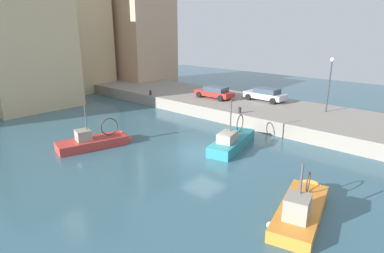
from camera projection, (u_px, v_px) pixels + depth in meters
water_surface at (204, 154)px, 22.73m from camera, size 80.00×80.00×0.00m
quay_wall at (281, 115)px, 30.73m from camera, size 9.00×56.00×1.20m
fishing_boat_teal at (233, 145)px, 24.27m from camera, size 6.50×2.97×4.47m
fishing_boat_red at (98, 145)px, 24.32m from camera, size 6.02×3.12×4.12m
fishing_boat_orange at (302, 211)px, 15.53m from camera, size 6.36×3.06×3.85m
parked_car_silver at (265, 94)px, 33.56m from camera, size 2.11×4.34×1.33m
parked_car_red at (215, 92)px, 34.75m from camera, size 1.90×4.30×1.27m
mooring_bollard_mid at (240, 110)px, 28.80m from camera, size 0.28×0.28×0.55m
mooring_bollard_north at (150, 93)px, 36.46m from camera, size 0.28×0.28×0.55m
quay_streetlamp at (330, 76)px, 28.40m from camera, size 0.36×0.36×4.83m
waterfront_building_west at (139, 29)px, 47.47m from camera, size 8.05×8.78×16.57m
waterfront_building_central at (22, 49)px, 35.04m from camera, size 9.01×9.31×12.52m
waterfront_building_east_mid at (72, 3)px, 42.64m from camera, size 7.55×7.61×23.16m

